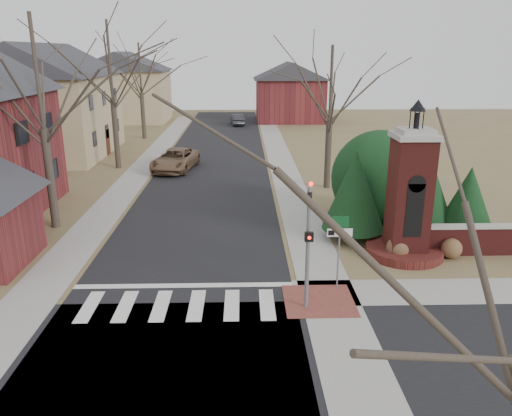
{
  "coord_description": "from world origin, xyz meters",
  "views": [
    {
      "loc": [
        2.22,
        -14.37,
        8.24
      ],
      "look_at": [
        2.76,
        6.0,
        1.82
      ],
      "focal_mm": 35.0,
      "sensor_mm": 36.0,
      "label": 1
    }
  ],
  "objects_px": {
    "pickup_truck": "(175,160)",
    "distant_car": "(237,120)",
    "traffic_signal_pole": "(308,236)",
    "sign_post": "(339,238)",
    "brick_gate_monument": "(408,206)"
  },
  "relations": [
    {
      "from": "sign_post",
      "to": "pickup_truck",
      "type": "height_order",
      "value": "sign_post"
    },
    {
      "from": "sign_post",
      "to": "brick_gate_monument",
      "type": "relative_size",
      "value": 0.42
    },
    {
      "from": "pickup_truck",
      "to": "brick_gate_monument",
      "type": "bearing_deg",
      "value": -44.17
    },
    {
      "from": "pickup_truck",
      "to": "distant_car",
      "type": "distance_m",
      "value": 23.32
    },
    {
      "from": "brick_gate_monument",
      "to": "distant_car",
      "type": "height_order",
      "value": "brick_gate_monument"
    },
    {
      "from": "sign_post",
      "to": "traffic_signal_pole",
      "type": "bearing_deg",
      "value": -132.43
    },
    {
      "from": "traffic_signal_pole",
      "to": "sign_post",
      "type": "distance_m",
      "value": 2.02
    },
    {
      "from": "traffic_signal_pole",
      "to": "distant_car",
      "type": "xyz_separation_m",
      "value": [
        -2.7,
        43.5,
        -1.95
      ]
    },
    {
      "from": "distant_car",
      "to": "brick_gate_monument",
      "type": "bearing_deg",
      "value": 94.13
    },
    {
      "from": "traffic_signal_pole",
      "to": "brick_gate_monument",
      "type": "bearing_deg",
      "value": 43.24
    },
    {
      "from": "traffic_signal_pole",
      "to": "sign_post",
      "type": "relative_size",
      "value": 1.64
    },
    {
      "from": "sign_post",
      "to": "distant_car",
      "type": "height_order",
      "value": "sign_post"
    },
    {
      "from": "pickup_truck",
      "to": "distant_car",
      "type": "bearing_deg",
      "value": 89.39
    },
    {
      "from": "traffic_signal_pole",
      "to": "brick_gate_monument",
      "type": "relative_size",
      "value": 0.69
    },
    {
      "from": "pickup_truck",
      "to": "distant_car",
      "type": "xyz_separation_m",
      "value": [
        4.28,
        22.93,
        -0.11
      ]
    }
  ]
}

